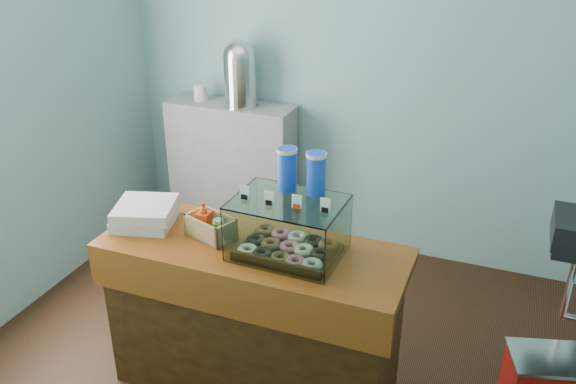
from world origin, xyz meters
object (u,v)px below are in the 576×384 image
at_px(counter, 254,317).
at_px(coffee_urn, 240,72).
at_px(display_case, 291,222).
at_px(red_cooler, 543,382).

bearing_deg(counter, coffee_urn, 117.12).
height_order(display_case, red_cooler, display_case).
bearing_deg(red_cooler, counter, 178.70).
xyz_separation_m(display_case, coffee_urn, (-1.00, 1.52, 0.30)).
relative_size(display_case, coffee_urn, 1.11).
relative_size(coffee_urn, red_cooler, 1.10).
height_order(coffee_urn, red_cooler, coffee_urn).
xyz_separation_m(coffee_urn, red_cooler, (2.31, -1.16, -1.19)).
bearing_deg(coffee_urn, red_cooler, -26.70).
bearing_deg(display_case, counter, -167.93).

